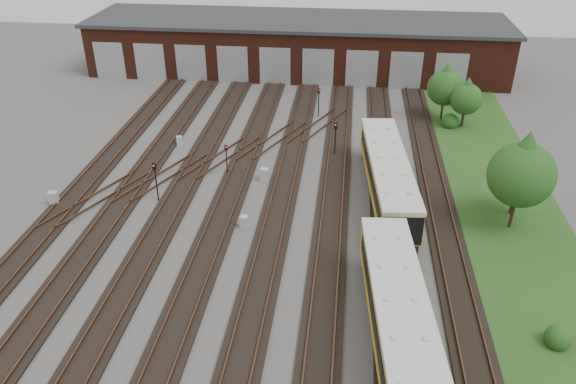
# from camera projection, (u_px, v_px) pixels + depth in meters

# --- Properties ---
(ground) EXTENTS (120.00, 120.00, 0.00)m
(ground) POSITION_uv_depth(u_px,v_px,m) (236.00, 257.00, 36.87)
(ground) COLOR #4E4B48
(ground) RESTS_ON ground
(track_network) EXTENTS (30.40, 70.00, 0.33)m
(track_network) POSITION_uv_depth(u_px,v_px,m) (235.00, 251.00, 37.34)
(track_network) COLOR black
(track_network) RESTS_ON ground
(maintenance_shed) EXTENTS (51.00, 12.50, 6.35)m
(maintenance_shed) POSITION_uv_depth(u_px,v_px,m) (297.00, 44.00, 69.65)
(maintenance_shed) COLOR #4F1F13
(maintenance_shed) RESTS_ON ground
(grass_verge) EXTENTS (8.00, 55.00, 0.05)m
(grass_verge) POSITION_uv_depth(u_px,v_px,m) (501.00, 197.00, 43.58)
(grass_verge) COLOR #264D19
(grass_verge) RESTS_ON ground
(metro_train) EXTENTS (4.07, 47.48, 3.16)m
(metro_train) POSITION_uv_depth(u_px,v_px,m) (399.00, 324.00, 28.73)
(metro_train) COLOR black
(metro_train) RESTS_ON ground
(signal_mast_0) EXTENTS (0.27, 0.26, 2.66)m
(signal_mast_0) POSITION_uv_depth(u_px,v_px,m) (226.00, 156.00, 46.04)
(signal_mast_0) COLOR black
(signal_mast_0) RESTS_ON ground
(signal_mast_1) EXTENTS (0.28, 0.26, 3.22)m
(signal_mast_1) POSITION_uv_depth(u_px,v_px,m) (156.00, 177.00, 42.15)
(signal_mast_1) COLOR black
(signal_mast_1) RESTS_ON ground
(signal_mast_2) EXTENTS (0.27, 0.25, 3.00)m
(signal_mast_2) POSITION_uv_depth(u_px,v_px,m) (319.00, 99.00, 56.85)
(signal_mast_2) COLOR black
(signal_mast_2) RESTS_ON ground
(signal_mast_3) EXTENTS (0.31, 0.29, 3.13)m
(signal_mast_3) POSITION_uv_depth(u_px,v_px,m) (335.00, 135.00, 48.94)
(signal_mast_3) COLOR black
(signal_mast_3) RESTS_ON ground
(relay_cabinet_0) EXTENTS (0.77, 0.69, 1.09)m
(relay_cabinet_0) POSITION_uv_depth(u_px,v_px,m) (54.00, 198.00, 42.39)
(relay_cabinet_0) COLOR #B3B5B8
(relay_cabinet_0) RESTS_ON ground
(relay_cabinet_1) EXTENTS (0.62, 0.56, 0.87)m
(relay_cabinet_1) POSITION_uv_depth(u_px,v_px,m) (179.00, 141.00, 51.61)
(relay_cabinet_1) COLOR #B3B5B8
(relay_cabinet_1) RESTS_ON ground
(relay_cabinet_2) EXTENTS (0.65, 0.57, 0.95)m
(relay_cabinet_2) POSITION_uv_depth(u_px,v_px,m) (244.00, 222.00, 39.68)
(relay_cabinet_2) COLOR #B3B5B8
(relay_cabinet_2) RESTS_ON ground
(relay_cabinet_3) EXTENTS (0.73, 0.64, 1.09)m
(relay_cabinet_3) POSITION_uv_depth(u_px,v_px,m) (265.00, 175.00, 45.67)
(relay_cabinet_3) COLOR #B3B5B8
(relay_cabinet_3) RESTS_ON ground
(relay_cabinet_4) EXTENTS (0.61, 0.54, 0.86)m
(relay_cabinet_4) POSITION_uv_depth(u_px,v_px,m) (376.00, 164.00, 47.50)
(relay_cabinet_4) COLOR #B3B5B8
(relay_cabinet_4) RESTS_ON ground
(tree_0) EXTENTS (3.53, 3.53, 5.85)m
(tree_0) POSITION_uv_depth(u_px,v_px,m) (446.00, 84.00, 55.33)
(tree_0) COLOR #322016
(tree_0) RESTS_ON ground
(tree_1) EXTENTS (3.05, 3.05, 5.06)m
(tree_1) POSITION_uv_depth(u_px,v_px,m) (467.00, 95.00, 53.91)
(tree_1) COLOR #322016
(tree_1) RESTS_ON ground
(tree_2) EXTENTS (4.50, 4.50, 7.45)m
(tree_2) POSITION_uv_depth(u_px,v_px,m) (523.00, 168.00, 37.56)
(tree_2) COLOR #322016
(tree_2) RESTS_ON ground
(tree_3) EXTENTS (3.07, 3.07, 5.09)m
(tree_3) POSITION_uv_depth(u_px,v_px,m) (519.00, 175.00, 39.89)
(tree_3) COLOR #322016
(tree_3) RESTS_ON ground
(bush_0) EXTENTS (1.41, 1.41, 1.41)m
(bush_0) POSITION_uv_depth(u_px,v_px,m) (559.00, 335.00, 29.75)
(bush_0) COLOR #204B15
(bush_0) RESTS_ON ground
(bush_1) EXTENTS (1.59, 1.59, 1.59)m
(bush_1) POSITION_uv_depth(u_px,v_px,m) (451.00, 120.00, 55.05)
(bush_1) COLOR #204B15
(bush_1) RESTS_ON ground
(bush_2) EXTENTS (1.45, 1.45, 1.45)m
(bush_2) POSITION_uv_depth(u_px,v_px,m) (460.00, 100.00, 59.94)
(bush_2) COLOR #204B15
(bush_2) RESTS_ON ground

